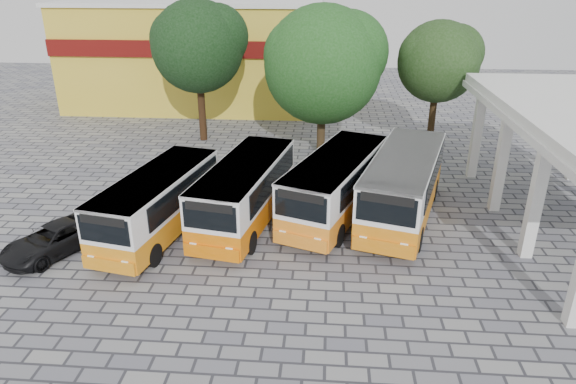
# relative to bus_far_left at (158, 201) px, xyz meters

# --- Properties ---
(ground) EXTENTS (90.00, 90.00, 0.00)m
(ground) POSITION_rel_bus_far_left_xyz_m (7.10, -2.48, -1.57)
(ground) COLOR slate
(ground) RESTS_ON ground
(shophouse_block) EXTENTS (20.40, 10.40, 8.30)m
(shophouse_block) POSITION_rel_bus_far_left_xyz_m (-3.90, 23.50, 2.59)
(shophouse_block) COLOR gold
(shophouse_block) RESTS_ON ground
(bus_far_left) EXTENTS (3.73, 7.87, 2.71)m
(bus_far_left) POSITION_rel_bus_far_left_xyz_m (0.00, 0.00, 0.00)
(bus_far_left) COLOR orange
(bus_far_left) RESTS_ON ground
(bus_centre_left) EXTENTS (3.76, 8.18, 2.82)m
(bus_centre_left) POSITION_rel_bus_far_left_xyz_m (3.48, 1.33, 0.07)
(bus_centre_left) COLOR #D96501
(bus_centre_left) RESTS_ON ground
(bus_centre_right) EXTENTS (5.06, 8.56, 2.89)m
(bus_centre_right) POSITION_rel_bus_far_left_xyz_m (7.44, 2.32, 0.10)
(bus_centre_right) COLOR orange
(bus_centre_right) RESTS_ON ground
(bus_far_right) EXTENTS (4.83, 8.92, 3.03)m
(bus_far_right) POSITION_rel_bus_far_left_xyz_m (10.43, 2.31, 0.19)
(bus_far_right) COLOR orange
(bus_far_right) RESTS_ON ground
(tree_left) EXTENTS (6.07, 5.78, 8.96)m
(tree_left) POSITION_rel_bus_far_left_xyz_m (-1.21, 13.45, 4.69)
(tree_left) COLOR #352010
(tree_left) RESTS_ON ground
(tree_middle) EXTENTS (7.12, 6.78, 8.86)m
(tree_middle) POSITION_rel_bus_far_left_xyz_m (6.69, 10.83, 4.13)
(tree_middle) COLOR #40301A
(tree_middle) RESTS_ON ground
(tree_right) EXTENTS (4.94, 4.70, 7.95)m
(tree_right) POSITION_rel_bus_far_left_xyz_m (13.31, 11.70, 4.18)
(tree_right) COLOR #342412
(tree_right) RESTS_ON ground
(parked_car) EXTENTS (3.64, 4.61, 1.16)m
(parked_car) POSITION_rel_bus_far_left_xyz_m (-3.78, -1.87, -0.99)
(parked_car) COLOR black
(parked_car) RESTS_ON ground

